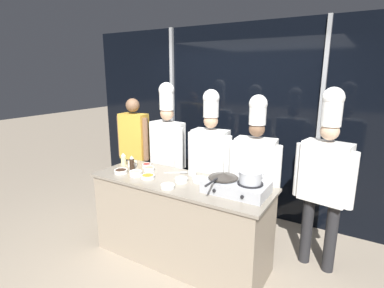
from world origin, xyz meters
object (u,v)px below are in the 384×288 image
(chef_head, at_px, (167,145))
(prep_bowl_soy_glaze, at_px, (121,171))
(prep_bowl_carrots, at_px, (148,176))
(prep_bowl_garlic, at_px, (168,186))
(portable_stove, at_px, (236,187))
(prep_bowl_mushrooms, at_px, (149,169))
(stock_pot, at_px, (250,177))
(chef_pastry, at_px, (325,172))
(prep_bowl_bell_pepper, at_px, (147,165))
(frying_pan, at_px, (223,176))
(serving_spoon_slotted, at_px, (181,172))
(prep_bowl_chicken, at_px, (192,173))
(squeeze_bottle_oil, at_px, (123,159))
(prep_bowl_onion, at_px, (200,180))
(chef_line, at_px, (255,165))
(prep_bowl_ginger, at_px, (132,163))
(prep_bowl_rice, at_px, (181,180))
(person_guest, at_px, (134,144))
(chef_sous, at_px, (210,154))
(squeeze_bottle_soy, at_px, (132,163))
(prep_bowl_shrimp, at_px, (136,173))

(chef_head, bearing_deg, prep_bowl_soy_glaze, 94.85)
(prep_bowl_carrots, bearing_deg, prep_bowl_garlic, -18.27)
(portable_stove, height_order, prep_bowl_mushrooms, portable_stove)
(stock_pot, relative_size, chef_pastry, 0.12)
(stock_pot, relative_size, prep_bowl_bell_pepper, 2.20)
(frying_pan, bearing_deg, prep_bowl_bell_pepper, 172.03)
(portable_stove, distance_m, prep_bowl_carrots, 0.98)
(stock_pot, xyz_separation_m, serving_spoon_slotted, (-0.90, 0.19, -0.18))
(frying_pan, bearing_deg, prep_bowl_chicken, 155.54)
(squeeze_bottle_oil, height_order, prep_bowl_garlic, squeeze_bottle_oil)
(prep_bowl_mushrooms, distance_m, chef_head, 0.69)
(prep_bowl_onion, xyz_separation_m, serving_spoon_slotted, (-0.32, 0.12, -0.01))
(frying_pan, distance_m, chef_pastry, 1.05)
(squeeze_bottle_oil, relative_size, chef_head, 0.08)
(chef_line, bearing_deg, chef_pastry, 174.19)
(prep_bowl_garlic, height_order, prep_bowl_ginger, prep_bowl_ginger)
(prep_bowl_ginger, xyz_separation_m, chef_pastry, (2.12, 0.51, 0.12))
(prep_bowl_soy_glaze, distance_m, prep_bowl_mushrooms, 0.32)
(chef_head, bearing_deg, squeeze_bottle_oil, 77.85)
(frying_pan, relative_size, prep_bowl_onion, 3.20)
(prep_bowl_onion, relative_size, prep_bowl_garlic, 1.13)
(prep_bowl_garlic, xyz_separation_m, prep_bowl_rice, (0.02, 0.21, 0.00))
(stock_pot, xyz_separation_m, prep_bowl_onion, (-0.58, 0.07, -0.16))
(prep_bowl_bell_pepper, bearing_deg, person_guest, 141.67)
(portable_stove, bearing_deg, chef_line, 93.50)
(stock_pot, xyz_separation_m, prep_bowl_ginger, (-1.56, 0.12, -0.15))
(prep_bowl_mushrooms, distance_m, chef_sous, 0.80)
(prep_bowl_bell_pepper, height_order, prep_bowl_ginger, prep_bowl_ginger)
(prep_bowl_bell_pepper, height_order, prep_bowl_chicken, prep_bowl_bell_pepper)
(prep_bowl_ginger, distance_m, chef_head, 0.61)
(prep_bowl_bell_pepper, bearing_deg, prep_bowl_soy_glaze, -112.76)
(prep_bowl_mushrooms, bearing_deg, chef_line, 28.00)
(frying_pan, xyz_separation_m, prep_bowl_rice, (-0.46, -0.04, -0.12))
(stock_pot, relative_size, prep_bowl_mushrooms, 1.98)
(prep_bowl_mushrooms, bearing_deg, prep_bowl_chicken, 17.62)
(prep_bowl_chicken, distance_m, serving_spoon_slotted, 0.15)
(squeeze_bottle_soy, bearing_deg, chef_line, 25.60)
(stock_pot, height_order, prep_bowl_soy_glaze, stock_pot)
(stock_pot, distance_m, squeeze_bottle_soy, 1.47)
(prep_bowl_mushrooms, xyz_separation_m, chef_line, (1.07, 0.57, 0.06))
(squeeze_bottle_oil, xyz_separation_m, chef_line, (1.49, 0.55, 0.02))
(prep_bowl_garlic, height_order, person_guest, person_guest)
(squeeze_bottle_oil, xyz_separation_m, prep_bowl_chicken, (0.91, 0.13, -0.05))
(stock_pot, bearing_deg, prep_bowl_garlic, -161.57)
(chef_sous, bearing_deg, portable_stove, 128.58)
(prep_bowl_carrots, relative_size, chef_pastry, 0.08)
(prep_bowl_mushrooms, relative_size, serving_spoon_slotted, 0.48)
(prep_bowl_shrimp, height_order, prep_bowl_rice, prep_bowl_shrimp)
(prep_bowl_garlic, xyz_separation_m, serving_spoon_slotted, (-0.14, 0.45, -0.02))
(prep_bowl_soy_glaze, xyz_separation_m, chef_head, (0.04, 0.86, 0.13))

